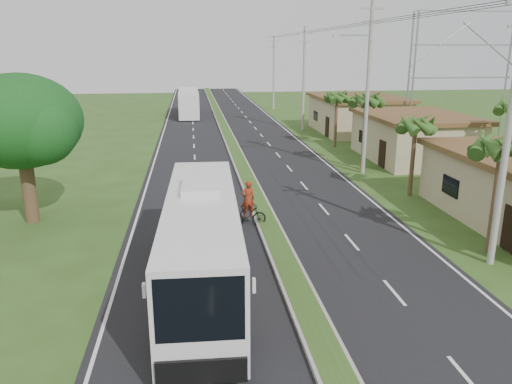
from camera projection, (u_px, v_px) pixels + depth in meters
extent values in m
plane|color=#2F471A|center=(301.00, 299.00, 17.83)|extent=(180.00, 180.00, 0.00)
cube|color=black|center=(243.00, 170.00, 36.90)|extent=(14.00, 160.00, 0.02)
cube|color=gray|center=(243.00, 169.00, 36.88)|extent=(1.20, 160.00, 0.17)
cube|color=#2F471A|center=(243.00, 168.00, 36.85)|extent=(0.95, 160.00, 0.02)
cube|color=silver|center=(151.00, 173.00, 36.07)|extent=(0.12, 160.00, 0.01)
cube|color=silver|center=(331.00, 167.00, 37.73)|extent=(0.12, 160.00, 0.01)
cube|color=tan|center=(413.00, 139.00, 40.08)|extent=(7.00, 10.00, 3.35)
cube|color=brown|center=(415.00, 116.00, 39.57)|extent=(7.60, 10.60, 0.32)
cube|color=tan|center=(357.00, 116.00, 53.40)|extent=(8.00, 11.00, 3.50)
cube|color=brown|center=(358.00, 98.00, 52.88)|extent=(8.60, 11.60, 0.32)
cylinder|color=#473321|center=(495.00, 199.00, 21.12)|extent=(0.26, 0.26, 5.00)
cylinder|color=#473321|center=(413.00, 159.00, 29.80)|extent=(0.26, 0.26, 4.60)
cylinder|color=#473321|center=(364.00, 133.00, 36.29)|extent=(0.26, 0.26, 5.40)
cylinder|color=#473321|center=(336.00, 121.00, 45.02)|extent=(0.26, 0.26, 4.80)
cylinder|color=#473321|center=(508.00, 142.00, 33.58)|extent=(0.26, 0.26, 5.20)
cylinder|color=#473321|center=(28.00, 184.00, 25.34)|extent=(0.70, 0.70, 4.00)
ellipsoid|color=#114217|center=(20.00, 121.00, 24.45)|extent=(6.00, 6.00, 4.68)
sphere|color=#114217|center=(41.00, 130.00, 23.73)|extent=(3.40, 3.40, 3.40)
cylinder|color=gray|center=(508.00, 132.00, 19.28)|extent=(0.28, 0.28, 11.00)
cylinder|color=gray|center=(368.00, 88.00, 34.39)|extent=(0.28, 0.28, 12.00)
cube|color=gray|center=(373.00, 8.00, 32.96)|extent=(1.60, 0.12, 0.12)
cube|color=gray|center=(372.00, 21.00, 33.18)|extent=(1.20, 0.10, 0.10)
cube|color=gray|center=(354.00, 35.00, 33.28)|extent=(2.40, 0.10, 0.10)
cylinder|color=gray|center=(304.00, 79.00, 53.60)|extent=(0.28, 0.28, 11.00)
cube|color=gray|center=(305.00, 34.00, 52.31)|extent=(1.60, 0.12, 0.12)
cube|color=gray|center=(305.00, 41.00, 52.53)|extent=(1.20, 0.10, 0.10)
cylinder|color=gray|center=(274.00, 73.00, 72.74)|extent=(0.28, 0.28, 10.50)
cube|color=gray|center=(274.00, 41.00, 71.51)|extent=(1.60, 0.12, 0.12)
cube|color=gray|center=(274.00, 47.00, 71.73)|extent=(1.20, 0.10, 0.10)
cylinder|color=gray|center=(413.00, 78.00, 46.41)|extent=(0.18, 0.18, 12.00)
cylinder|color=gray|center=(409.00, 78.00, 47.36)|extent=(0.18, 0.18, 12.00)
cylinder|color=gray|center=(507.00, 77.00, 48.60)|extent=(0.18, 0.18, 12.00)
cube|color=gray|center=(461.00, 78.00, 47.50)|extent=(10.00, 0.14, 0.14)
cube|color=gray|center=(465.00, 45.00, 46.68)|extent=(10.00, 0.14, 0.14)
cube|color=gray|center=(468.00, 11.00, 45.85)|extent=(10.00, 0.14, 0.14)
cube|color=silver|center=(202.00, 240.00, 17.90)|extent=(2.85, 11.91, 3.11)
cube|color=black|center=(202.00, 217.00, 18.28)|extent=(2.82, 9.55, 1.24)
cube|color=black|center=(200.00, 309.00, 12.16)|extent=(2.22, 0.21, 1.74)
cube|color=red|center=(202.00, 270.00, 16.94)|extent=(2.68, 5.21, 0.54)
cube|color=orange|center=(203.00, 259.00, 18.42)|extent=(2.61, 3.04, 0.25)
cube|color=silver|center=(201.00, 186.00, 18.57)|extent=(1.46, 2.41, 0.28)
cylinder|color=black|center=(164.00, 335.00, 14.62)|extent=(0.35, 1.04, 1.03)
cylinder|color=black|center=(240.00, 331.00, 14.82)|extent=(0.35, 1.04, 1.03)
cylinder|color=black|center=(177.00, 246.00, 21.23)|extent=(0.35, 1.04, 1.03)
cylinder|color=black|center=(230.00, 245.00, 21.43)|extent=(0.35, 1.04, 1.03)
cube|color=white|center=(189.00, 102.00, 66.48)|extent=(2.61, 11.71, 3.26)
cube|color=black|center=(188.00, 95.00, 66.69)|extent=(2.65, 8.66, 1.11)
cube|color=orange|center=(189.00, 108.00, 65.68)|extent=(2.63, 5.61, 0.36)
cylinder|color=black|center=(180.00, 117.00, 62.08)|extent=(0.31, 0.98, 0.98)
cylinder|color=black|center=(198.00, 117.00, 62.37)|extent=(0.31, 0.98, 0.98)
cylinder|color=black|center=(181.00, 109.00, 70.81)|extent=(0.31, 0.98, 0.98)
cylinder|color=black|center=(197.00, 108.00, 71.10)|extent=(0.31, 0.98, 0.98)
imported|color=black|center=(248.00, 216.00, 24.90)|extent=(1.93, 0.82, 1.13)
imported|color=maroon|center=(248.00, 199.00, 24.65)|extent=(0.73, 0.54, 1.84)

